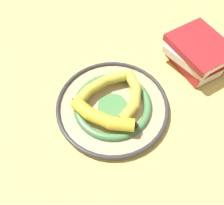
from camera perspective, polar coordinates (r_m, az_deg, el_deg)
name	(u,v)px	position (r m, az deg, el deg)	size (l,w,h in m)	color
ground_plane	(112,119)	(0.79, -0.07, -3.57)	(2.80, 2.80, 0.00)	#E5CC6B
decorative_bowl	(112,106)	(0.79, 0.00, -0.78)	(0.34, 0.34, 0.03)	tan
banana_a	(99,86)	(0.79, -2.80, 3.54)	(0.15, 0.17, 0.03)	gold
banana_b	(101,117)	(0.73, -2.47, -3.07)	(0.11, 0.21, 0.04)	yellow
banana_c	(132,97)	(0.77, 4.41, 1.17)	(0.20, 0.07, 0.03)	yellow
book_stack	(197,54)	(0.91, 18.08, 10.03)	(0.25, 0.24, 0.09)	#AD2328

